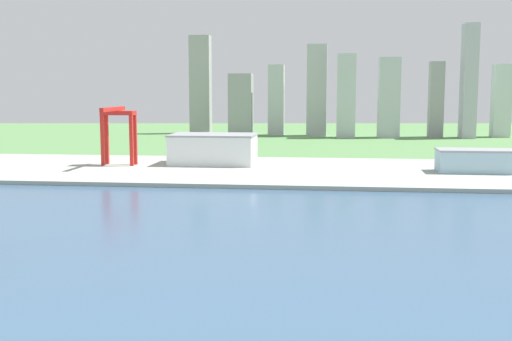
% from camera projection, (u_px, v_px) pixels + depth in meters
% --- Properties ---
extents(ground_plane, '(2400.00, 2400.00, 0.00)m').
position_uv_depth(ground_plane, '(279.00, 245.00, 217.72)').
color(ground_plane, '#538048').
extents(water_bay, '(840.00, 360.00, 0.15)m').
position_uv_depth(water_bay, '(259.00, 303.00, 158.60)').
color(water_bay, '#385675').
rests_on(water_bay, ground).
extents(industrial_pier, '(840.00, 140.00, 2.50)m').
position_uv_depth(industrial_pier, '(304.00, 171.00, 404.72)').
color(industrial_pier, '#9BA497').
rests_on(industrial_pier, ground).
extents(port_crane_red, '(22.12, 41.71, 38.86)m').
position_uv_depth(port_crane_red, '(118.00, 124.00, 422.69)').
color(port_crane_red, red).
rests_on(port_crane_red, industrial_pier).
extents(warehouse_main, '(56.93, 36.94, 20.32)m').
position_uv_depth(warehouse_main, '(213.00, 149.00, 432.40)').
color(warehouse_main, white).
rests_on(warehouse_main, industrial_pier).
extents(warehouse_annex, '(46.45, 23.09, 14.05)m').
position_uv_depth(warehouse_annex, '(476.00, 161.00, 389.51)').
color(warehouse_annex, '#99BCD1').
rests_on(warehouse_annex, industrial_pier).
extents(distant_skyline, '(364.48, 70.13, 122.63)m').
position_uv_depth(distant_skyline, '(341.00, 94.00, 720.19)').
color(distant_skyline, '#9C9C9D').
rests_on(distant_skyline, ground).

